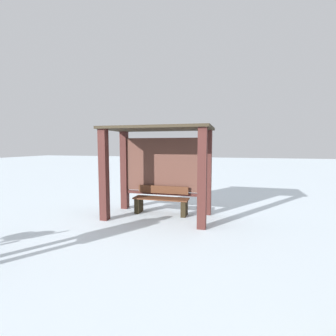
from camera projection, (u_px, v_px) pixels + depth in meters
ground_plane at (158, 217)px, 5.98m from camera, size 60.00×60.00×0.00m
bus_shelter at (160, 158)px, 6.02m from camera, size 2.58×1.40×2.19m
bench_left_inside at (161, 201)px, 6.22m from camera, size 1.42×0.40×0.70m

